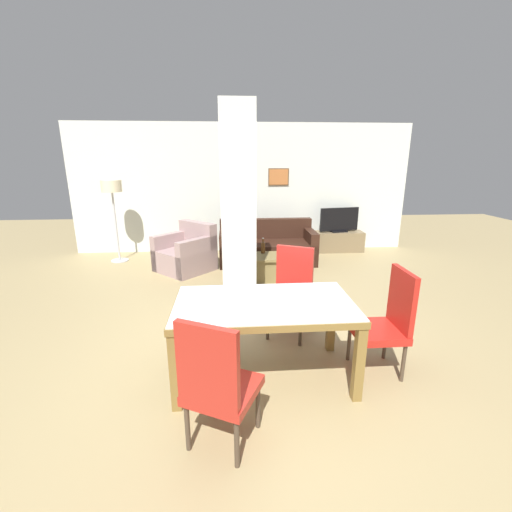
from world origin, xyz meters
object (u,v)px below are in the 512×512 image
Objects in this scene: tv_stand at (338,241)px; coffee_table at (267,267)px; tv_screen at (339,220)px; floor_lamp at (112,193)px; armchair at (186,254)px; dining_chair_near_left at (217,382)px; dining_table at (264,318)px; dining_chair_far_right at (291,289)px; bottle at (263,247)px; dining_chair_head_right at (387,319)px; sofa at (267,248)px.

coffee_table is at bearing -135.84° from tv_stand.
floor_lamp is at bearing -5.13° from tv_screen.
tv_stand is at bearing -117.23° from armchair.
dining_chair_near_left reaches higher than tv_screen.
armchair is 3.35m from tv_stand.
dining_table is at bearing 90.00° from dining_chair_near_left.
dining_chair_far_right is 1.99m from bottle.
floor_lamp is at bearing 122.49° from dining_table.
dining_chair_near_left is 3.55m from coffee_table.
dining_table is 1.34× the size of armchair.
coffee_table is (0.71, 3.47, -0.32)m from dining_chair_near_left.
dining_table is at bearing -96.70° from coffee_table.
coffee_table is (1.41, -0.63, -0.08)m from armchair.
dining_chair_far_right is 1.16× the size of tv_screen.
floor_lamp is (-2.52, 3.95, 0.74)m from dining_table.
armchair is (-1.50, 2.45, -0.24)m from dining_chair_far_right.
dining_chair_far_right is 1.00× the size of dining_chair_head_right.
bottle is (0.26, 2.81, -0.08)m from dining_table.
sofa is at bearing -64.70° from dining_chair_far_right.
dining_table is 2.18× the size of coffee_table.
sofa is 1.04m from coffee_table.
dining_chair_far_right is at bearing 54.42° from tv_screen.
dining_chair_near_left is 0.94× the size of tv_stand.
coffee_table is at bearing 104.58° from dining_chair_near_left.
floor_lamp reaches higher than tv_screen.
dining_chair_near_left is at bearing -100.38° from bottle.
dining_chair_head_right is 4.47m from tv_stand.
dining_chair_near_left is 5.28m from floor_lamp.
tv_screen is (2.07, 4.36, 0.09)m from dining_table.
dining_table is 6.07× the size of bottle.
dining_chair_far_right is 1.38× the size of coffee_table.
dining_chair_far_right reaches higher than armchair.
tv_screen is at bearing 40.54° from bottle.
floor_lamp is (-3.68, 3.95, 0.81)m from dining_chair_head_right.
tv_screen reaches higher than sofa.
sofa is (0.03, 2.85, -0.25)m from dining_chair_far_right.
dining_table is 1.58× the size of dining_chair_head_right.
tv_screen reaches higher than armchair.
dining_chair_near_left is 1.38× the size of coffee_table.
dining_chair_far_right is 3.84× the size of bottle.
dining_chair_far_right is 2.88m from armchair.
sofa is 3.14m from floor_lamp.
dining_chair_near_left is at bearing 79.54° from sofa.
tv_screen is at bearing -89.50° from dining_chair_far_right.
dining_chair_far_right is 0.55× the size of sofa.
dining_table reaches higher than tv_stand.
dining_chair_head_right is 0.94× the size of tv_stand.
armchair is at bearing -25.34° from floor_lamp.
dining_chair_near_left reaches higher than armchair.
dining_chair_near_left reaches higher than tv_stand.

